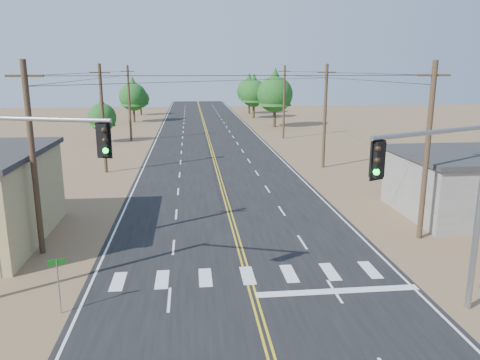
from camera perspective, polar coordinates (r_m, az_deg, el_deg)
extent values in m
cube|color=black|center=(43.42, -2.63, 0.73)|extent=(15.00, 200.00, 0.02)
cylinder|color=#4C3826|center=(25.95, -23.90, 2.18)|extent=(0.30, 0.30, 10.00)
cube|color=#4C3826|center=(25.55, -24.80, 11.45)|extent=(1.80, 0.12, 0.12)
cylinder|color=#4C3826|center=(45.22, -16.37, 7.12)|extent=(0.30, 0.30, 10.00)
cube|color=#4C3826|center=(44.99, -16.73, 12.44)|extent=(1.80, 0.12, 0.12)
cylinder|color=#4C3826|center=(64.93, -13.34, 9.06)|extent=(0.30, 0.30, 10.00)
cube|color=#4C3826|center=(64.77, -13.54, 12.76)|extent=(1.80, 0.12, 0.12)
cylinder|color=#4C3826|center=(27.94, 21.83, 3.10)|extent=(0.30, 0.30, 10.00)
cube|color=#4C3826|center=(27.57, 22.60, 11.71)|extent=(1.80, 0.12, 0.12)
cylinder|color=#4C3826|center=(46.39, 10.31, 7.59)|extent=(0.30, 0.30, 10.00)
cube|color=#4C3826|center=(46.16, 10.54, 12.78)|extent=(1.80, 0.12, 0.12)
cylinder|color=#4C3826|center=(65.75, 5.39, 9.40)|extent=(0.30, 0.30, 10.00)
cube|color=#4C3826|center=(65.59, 5.47, 13.07)|extent=(1.80, 0.12, 0.12)
cylinder|color=gray|center=(19.31, -23.31, 6.84)|extent=(5.65, 1.98, 0.17)
cube|color=black|center=(18.02, -16.25, 4.74)|extent=(0.46, 0.43, 1.19)
sphere|color=black|center=(17.78, -16.24, 5.87)|extent=(0.22, 0.22, 0.22)
sphere|color=black|center=(17.83, -16.16, 4.66)|extent=(0.22, 0.22, 0.22)
sphere|color=#0CE533|center=(17.89, -16.08, 3.46)|extent=(0.22, 0.22, 0.22)
cylinder|color=gray|center=(20.57, 26.99, -4.68)|extent=(0.25, 0.25, 7.34)
cylinder|color=gray|center=(17.30, 22.81, 5.42)|extent=(5.62, 2.67, 0.17)
cube|color=black|center=(15.32, 16.41, 2.43)|extent=(0.46, 0.44, 1.15)
sphere|color=black|center=(15.07, 16.47, 3.67)|extent=(0.21, 0.21, 0.21)
sphere|color=black|center=(15.14, 16.38, 2.30)|extent=(0.21, 0.21, 0.21)
sphere|color=#0CE533|center=(15.21, 16.29, 0.94)|extent=(0.21, 0.21, 0.21)
cylinder|color=gray|center=(20.27, -21.22, -12.05)|extent=(0.05, 0.05, 2.28)
cube|color=#0E6211|center=(19.85, -21.47, -9.30)|extent=(0.67, 0.18, 0.23)
cylinder|color=#3F2D1E|center=(64.65, -16.32, 5.37)|extent=(0.39, 0.39, 2.18)
cone|color=#174513|center=(64.32, -16.50, 8.05)|extent=(3.39, 3.39, 3.88)
sphere|color=#174513|center=(64.40, -16.45, 7.35)|extent=(3.64, 3.64, 3.64)
cylinder|color=#3F2D1E|center=(88.20, -12.80, 7.86)|extent=(0.41, 0.41, 2.99)
cone|color=#174513|center=(87.92, -12.94, 10.55)|extent=(4.65, 4.65, 5.31)
sphere|color=#174513|center=(87.97, -12.90, 9.85)|extent=(4.98, 4.98, 4.98)
cylinder|color=#3F2D1E|center=(101.57, -11.99, 8.37)|extent=(0.41, 0.41, 2.22)
cone|color=#174513|center=(101.36, -12.08, 10.11)|extent=(3.45, 3.45, 3.95)
sphere|color=#174513|center=(101.41, -12.06, 9.66)|extent=(3.70, 3.70, 3.70)
cylinder|color=#3F2D1E|center=(78.97, 4.23, 7.74)|extent=(0.49, 0.49, 3.53)
cone|color=#174513|center=(78.64, 4.29, 11.30)|extent=(5.49, 5.49, 6.28)
sphere|color=#174513|center=(78.70, 4.28, 10.37)|extent=(5.89, 5.89, 5.89)
cylinder|color=#3F2D1E|center=(93.13, 1.68, 8.52)|extent=(0.47, 0.47, 3.16)
cone|color=#174513|center=(92.86, 1.70, 11.22)|extent=(4.92, 4.92, 5.62)
sphere|color=#174513|center=(92.91, 1.69, 10.51)|extent=(5.27, 5.27, 5.27)
cylinder|color=#3F2D1E|center=(102.65, 1.11, 8.97)|extent=(0.48, 0.48, 3.15)
cone|color=#174513|center=(102.40, 1.13, 11.41)|extent=(4.90, 4.90, 5.60)
sphere|color=#174513|center=(102.45, 1.12, 10.77)|extent=(5.25, 5.25, 5.25)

